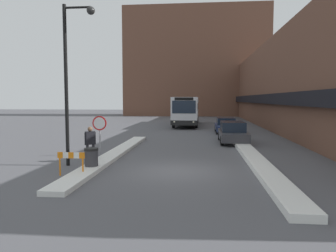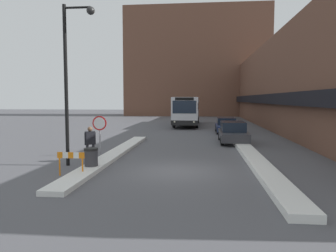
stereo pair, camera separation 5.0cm
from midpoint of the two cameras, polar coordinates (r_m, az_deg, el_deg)
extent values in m
plane|color=#515156|center=(13.88, 1.61, -7.86)|extent=(160.00, 160.00, 0.00)
cube|color=brown|center=(38.60, 19.51, 6.53)|extent=(5.00, 60.00, 8.89)
cube|color=black|center=(38.03, 15.41, 4.56)|extent=(0.50, 60.00, 0.90)
cube|color=brown|center=(62.12, 5.04, 10.89)|extent=(26.00, 8.00, 19.52)
cube|color=silver|center=(17.74, -9.27, -4.86)|extent=(0.90, 14.87, 0.18)
cube|color=silver|center=(16.94, 14.68, -5.32)|extent=(0.90, 16.99, 0.24)
cube|color=silver|center=(38.03, 3.37, 2.89)|extent=(2.64, 11.60, 2.80)
cube|color=black|center=(38.08, 3.36, 1.16)|extent=(2.66, 11.62, 0.49)
cube|color=#192333|center=(38.02, 3.37, 3.48)|extent=(2.67, 10.67, 0.77)
cube|color=#192333|center=(32.22, 2.90, 3.32)|extent=(2.33, 0.03, 1.26)
cube|color=black|center=(32.21, 2.91, 4.74)|extent=(1.85, 0.03, 0.28)
sphere|color=#F2EAC6|center=(32.34, 1.21, 0.73)|extent=(0.20, 0.20, 0.20)
sphere|color=#F2EAC6|center=(32.24, 4.58, 0.70)|extent=(0.20, 0.20, 0.20)
cylinder|color=black|center=(34.59, 1.10, 0.53)|extent=(0.28, 1.03, 1.03)
cylinder|color=black|center=(34.47, 5.08, 0.50)|extent=(0.28, 1.03, 1.03)
cylinder|color=black|center=(41.75, 1.93, 1.24)|extent=(0.28, 1.03, 1.03)
cylinder|color=black|center=(41.65, 5.23, 1.22)|extent=(0.28, 1.03, 1.03)
cube|color=#38383D|center=(23.21, 11.30, -1.58)|extent=(1.80, 4.71, 0.56)
cube|color=#192333|center=(23.27, 11.29, -0.06)|extent=(1.58, 2.59, 0.65)
cylinder|color=black|center=(21.89, 13.78, -2.57)|extent=(0.20, 0.61, 0.61)
cylinder|color=black|center=(21.73, 9.49, -2.55)|extent=(0.20, 0.61, 0.61)
cylinder|color=black|center=(24.77, 12.86, -1.72)|extent=(0.20, 0.61, 0.61)
cylinder|color=black|center=(24.62, 9.07, -1.70)|extent=(0.20, 0.61, 0.61)
cube|color=navy|center=(29.79, 10.11, -0.23)|extent=(1.76, 4.42, 0.50)
cube|color=#192333|center=(29.85, 10.11, 0.86)|extent=(1.55, 2.43, 0.62)
cylinder|color=black|center=(28.52, 11.90, -0.85)|extent=(0.20, 0.63, 0.63)
cylinder|color=black|center=(28.39, 8.70, -0.83)|extent=(0.20, 0.63, 0.63)
cylinder|color=black|center=(31.23, 11.38, -0.37)|extent=(0.20, 0.63, 0.63)
cylinder|color=black|center=(31.12, 8.46, -0.35)|extent=(0.20, 0.63, 0.63)
cylinder|color=gray|center=(17.77, -11.71, -1.71)|extent=(0.07, 0.07, 2.13)
cylinder|color=red|center=(17.69, -11.77, 0.49)|extent=(0.76, 0.03, 0.76)
cylinder|color=white|center=(17.68, -11.78, 0.48)|extent=(0.62, 0.01, 0.62)
cylinder|color=black|center=(15.45, -17.24, 6.59)|extent=(0.16, 0.16, 7.17)
cylinder|color=black|center=(15.73, -15.43, 19.27)|extent=(1.20, 0.10, 0.10)
sphere|color=black|center=(15.50, -13.23, 18.97)|extent=(0.36, 0.36, 0.36)
cylinder|color=#232328|center=(16.27, -13.77, -4.63)|extent=(0.13, 0.13, 0.84)
cylinder|color=#232328|center=(16.36, -12.78, -4.56)|extent=(0.13, 0.13, 0.84)
cube|color=black|center=(16.21, -13.32, -2.03)|extent=(0.49, 0.45, 0.63)
sphere|color=brown|center=(16.17, -13.35, -0.52)|extent=(0.23, 0.23, 0.23)
cylinder|color=black|center=(16.14, -14.08, -2.19)|extent=(0.10, 0.10, 0.59)
cylinder|color=black|center=(16.29, -12.56, -2.10)|extent=(0.10, 0.10, 0.59)
cylinder|color=#38383D|center=(14.35, -13.14, -5.84)|extent=(0.56, 0.56, 0.85)
cylinder|color=black|center=(14.27, -13.17, -3.96)|extent=(0.59, 0.59, 0.10)
cylinder|color=orange|center=(13.71, -18.24, -6.76)|extent=(0.06, 0.06, 0.70)
cylinder|color=orange|center=(13.36, -14.55, -6.97)|extent=(0.06, 0.06, 0.70)
cube|color=orange|center=(13.62, -18.18, -4.83)|extent=(0.22, 0.04, 0.24)
cube|color=white|center=(13.53, -17.33, -4.86)|extent=(0.22, 0.04, 0.24)
cube|color=orange|center=(13.45, -16.46, -4.90)|extent=(0.22, 0.04, 0.24)
cube|color=white|center=(13.36, -15.59, -4.94)|extent=(0.22, 0.04, 0.24)
cube|color=orange|center=(13.29, -14.70, -4.98)|extent=(0.22, 0.04, 0.24)
camera|label=1|loc=(0.03, -89.92, 0.01)|focal=35.00mm
camera|label=2|loc=(0.03, 90.08, -0.01)|focal=35.00mm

